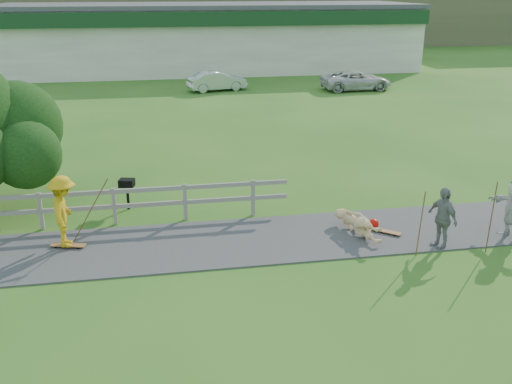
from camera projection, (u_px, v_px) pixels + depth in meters
The scene contains 16 objects.
ground at pixel (194, 272), 13.63m from camera, with size 260.00×260.00×0.00m, color #2A5E1A.
path at pixel (190, 245), 15.02m from camera, with size 34.00×3.00×0.04m, color #38393B.
fence at pixel (17, 207), 15.68m from camera, with size 15.05×0.10×1.10m.
strip_mall at pixel (210, 36), 45.73m from camera, with size 32.50×10.75×5.10m.
skater_rider at pixel (65, 215), 14.54m from camera, with size 1.22×0.70×1.88m, color gold.
skater_fallen at pixel (358, 224), 15.54m from camera, with size 1.84×0.44×0.67m, color #DAB178.
spectator_b at pixel (442, 218), 14.66m from camera, with size 0.97×0.40×1.66m, color gray.
car_silver at pixel (217, 81), 36.79m from camera, with size 1.33×3.81×1.26m, color silver.
car_white at pixel (356, 80), 37.06m from camera, with size 2.09×4.53×1.26m, color silver.
bbq at pixel (128, 194), 17.32m from camera, with size 0.44×0.34×0.96m, color black, non-canonical shape.
longboard_rider at pixel (68, 247), 14.84m from camera, with size 0.90×0.22×0.10m, color brown, non-canonical shape.
longboard_fallen at pixel (386, 233), 15.68m from camera, with size 0.82×0.20×0.09m, color brown, non-canonical shape.
helmet at pixel (374, 224), 16.03m from camera, with size 0.29×0.29×0.29m, color #BA0E06.
pole_rider at pixel (90, 205), 14.99m from camera, with size 0.03×0.03×2.02m, color brown.
pole_spec_left at pixel (421, 224), 14.17m from camera, with size 0.03×0.03×1.73m, color brown.
pole_spec_right at pixel (491, 218), 14.34m from camera, with size 0.03×0.03×1.91m, color brown.
Camera 1 is at (-0.68, -12.23, 6.47)m, focal length 40.00 mm.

